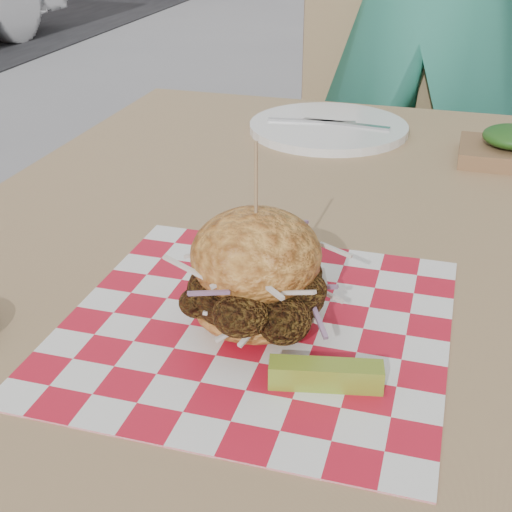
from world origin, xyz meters
name	(u,v)px	position (x,y,z in m)	size (l,w,h in m)	color
patio_table	(263,286)	(0.30, 0.16, 0.67)	(0.80, 1.20, 0.75)	tan
patio_chair	(363,130)	(0.27, 1.22, 0.55)	(0.52, 0.52, 0.95)	tan
paper_liner	(256,324)	(0.35, -0.05, 0.75)	(0.36, 0.36, 0.00)	red
sandwich	(256,278)	(0.35, -0.05, 0.80)	(0.16, 0.16, 0.18)	gold
pickle_spear	(326,375)	(0.43, -0.12, 0.76)	(0.10, 0.02, 0.02)	olive
place_setting	(328,127)	(0.30, 0.57, 0.76)	(0.27, 0.27, 0.02)	white
kraft_tray	(511,148)	(0.59, 0.50, 0.77)	(0.15, 0.12, 0.06)	brown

